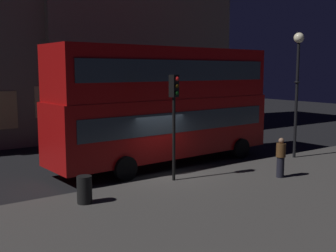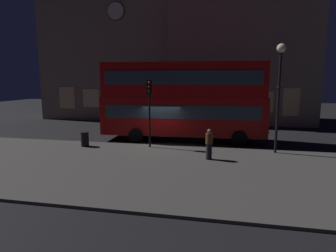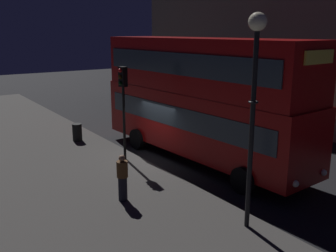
{
  "view_description": "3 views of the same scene",
  "coord_description": "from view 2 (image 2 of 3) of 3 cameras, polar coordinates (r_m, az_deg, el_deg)",
  "views": [
    {
      "loc": [
        -9.74,
        -14.19,
        4.41
      ],
      "look_at": [
        0.47,
        0.31,
        2.02
      ],
      "focal_mm": 44.51,
      "sensor_mm": 36.0,
      "label": 1
    },
    {
      "loc": [
        4.18,
        -18.1,
        4.21
      ],
      "look_at": [
        0.5,
        -0.08,
        1.27
      ],
      "focal_mm": 30.57,
      "sensor_mm": 36.0,
      "label": 2
    },
    {
      "loc": [
        14.19,
        -8.99,
        5.72
      ],
      "look_at": [
        -0.23,
        0.9,
        1.37
      ],
      "focal_mm": 41.15,
      "sensor_mm": 36.0,
      "label": 3
    }
  ],
  "objects": [
    {
      "name": "ground_plane",
      "position": [
        19.04,
        -1.44,
        -3.7
      ],
      "size": [
        80.0,
        80.0,
        0.0
      ],
      "primitive_type": "plane",
      "color": "black"
    },
    {
      "name": "sidewalk_slab",
      "position": [
        14.08,
        -6.33,
        -8.13
      ],
      "size": [
        44.0,
        9.38,
        0.12
      ],
      "primitive_type": "cube",
      "color": "#423F3D",
      "rests_on": "ground"
    },
    {
      "name": "building_with_clock",
      "position": [
        33.88,
        -7.97,
        15.07
      ],
      "size": [
        17.3,
        8.26,
        15.58
      ],
      "color": "gray",
      "rests_on": "ground"
    },
    {
      "name": "building_plain_facade",
      "position": [
        31.42,
        14.32,
        16.29
      ],
      "size": [
        13.87,
        7.88,
        16.6
      ],
      "color": "gray",
      "rests_on": "ground"
    },
    {
      "name": "double_decker_bus",
      "position": [
        19.95,
        3.0,
        5.61
      ],
      "size": [
        11.41,
        3.38,
        5.41
      ],
      "rotation": [
        0.0,
        0.0,
        0.06
      ],
      "color": "#9E0C0C",
      "rests_on": "ground"
    },
    {
      "name": "traffic_light_near_kerb",
      "position": [
        17.41,
        -3.74,
        5.31
      ],
      "size": [
        0.37,
        0.39,
        4.11
      ],
      "rotation": [
        0.0,
        0.0,
        0.26
      ],
      "color": "black",
      "rests_on": "sidewalk_slab"
    },
    {
      "name": "street_lamp",
      "position": [
        17.07,
        21.38,
        9.36
      ],
      "size": [
        0.49,
        0.49,
        6.06
      ],
      "color": "black",
      "rests_on": "sidewalk_slab"
    },
    {
      "name": "pedestrian",
      "position": [
        15.05,
        8.2,
        -3.57
      ],
      "size": [
        0.38,
        0.38,
        1.61
      ],
      "rotation": [
        0.0,
        0.0,
        5.84
      ],
      "color": "black",
      "rests_on": "sidewalk_slab"
    },
    {
      "name": "litter_bin",
      "position": [
        18.66,
        -16.25,
        -2.54
      ],
      "size": [
        0.49,
        0.49,
        0.9
      ],
      "primitive_type": "cylinder",
      "color": "black",
      "rests_on": "sidewalk_slab"
    }
  ]
}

